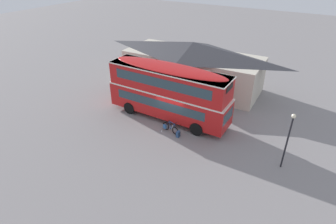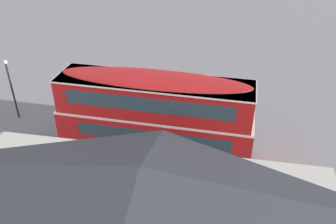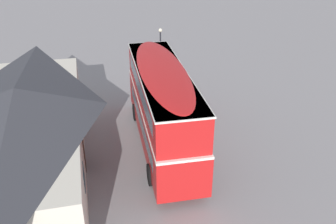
# 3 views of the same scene
# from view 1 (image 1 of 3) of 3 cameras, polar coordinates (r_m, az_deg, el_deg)

# --- Properties ---
(ground_plane) EXTENTS (120.00, 120.00, 0.00)m
(ground_plane) POSITION_cam_1_polar(r_m,az_deg,el_deg) (23.58, 0.94, -2.39)
(ground_plane) COLOR gray
(double_decker_bus) EXTENTS (10.74, 2.70, 4.79)m
(double_decker_bus) POSITION_cam_1_polar(r_m,az_deg,el_deg) (23.22, 0.06, 4.52)
(double_decker_bus) COLOR black
(double_decker_bus) RESTS_ON ground
(touring_bicycle) EXTENTS (1.68, 0.57, 1.01)m
(touring_bicycle) POSITION_cam_1_polar(r_m,az_deg,el_deg) (22.35, 0.37, -3.25)
(touring_bicycle) COLOR black
(touring_bicycle) RESTS_ON ground
(backpack_on_ground) EXTENTS (0.29, 0.34, 0.55)m
(backpack_on_ground) POSITION_cam_1_polar(r_m,az_deg,el_deg) (21.81, 2.09, -4.48)
(backpack_on_ground) COLOR #2D4C7A
(backpack_on_ground) RESTS_ON ground
(water_bottle_clear_plastic) EXTENTS (0.08, 0.08, 0.23)m
(water_bottle_clear_plastic) POSITION_cam_1_polar(r_m,az_deg,el_deg) (22.48, -1.34, -3.84)
(water_bottle_clear_plastic) COLOR silver
(water_bottle_clear_plastic) RESTS_ON ground
(pub_building) EXTENTS (14.74, 6.33, 4.81)m
(pub_building) POSITION_cam_1_polar(r_m,az_deg,el_deg) (29.65, 4.99, 9.74)
(pub_building) COLOR beige
(pub_building) RESTS_ON ground
(street_lamp) EXTENTS (0.28, 0.28, 4.11)m
(street_lamp) POSITION_cam_1_polar(r_m,az_deg,el_deg) (19.18, 23.56, -4.37)
(street_lamp) COLOR black
(street_lamp) RESTS_ON ground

